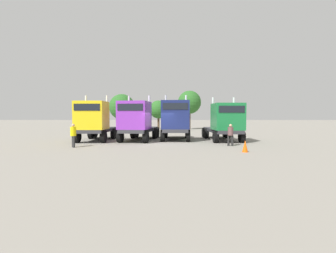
% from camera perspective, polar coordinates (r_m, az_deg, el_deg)
% --- Properties ---
extents(ground, '(200.00, 200.00, 0.00)m').
position_cam_1_polar(ground, '(20.04, -2.18, -3.91)').
color(ground, gray).
extents(semi_truck_yellow, '(2.57, 5.79, 4.07)m').
position_cam_1_polar(semi_truck_yellow, '(22.04, -17.02, 1.32)').
color(semi_truck_yellow, '#333338').
rests_on(semi_truck_yellow, ground).
extents(semi_truck_purple, '(3.30, 6.48, 4.07)m').
position_cam_1_polar(semi_truck_purple, '(21.39, -7.40, 1.44)').
color(semi_truck_purple, '#333338').
rests_on(semi_truck_purple, ground).
extents(semi_truck_navy, '(2.77, 5.86, 4.17)m').
position_cam_1_polar(semi_truck_navy, '(21.89, 1.83, 1.61)').
color(semi_truck_navy, '#333338').
rests_on(semi_truck_navy, ground).
extents(semi_truck_green, '(2.87, 6.42, 3.91)m').
position_cam_1_polar(semi_truck_green, '(21.82, 13.30, 1.08)').
color(semi_truck_green, '#333338').
rests_on(semi_truck_green, ground).
extents(visitor_in_hivis, '(0.56, 0.56, 1.69)m').
position_cam_1_polar(visitor_in_hivis, '(18.49, -21.46, -1.59)').
color(visitor_in_hivis, '#2D2D2D').
rests_on(visitor_in_hivis, ground).
extents(visitor_with_camera, '(0.51, 0.51, 1.63)m').
position_cam_1_polar(visitor_with_camera, '(18.61, 14.54, -1.58)').
color(visitor_with_camera, '#242424').
rests_on(visitor_with_camera, ground).
extents(traffic_cone_near, '(0.36, 0.36, 0.74)m').
position_cam_1_polar(traffic_cone_near, '(15.78, 17.75, -4.46)').
color(traffic_cone_near, '#F2590C').
rests_on(traffic_cone_near, ground).
extents(oak_far_left, '(4.19, 4.19, 5.79)m').
position_cam_1_polar(oak_far_left, '(40.55, -10.82, 4.58)').
color(oak_far_left, '#4C3823').
rests_on(oak_far_left, ground).
extents(oak_far_centre, '(3.14, 3.14, 4.89)m').
position_cam_1_polar(oak_far_centre, '(42.17, -2.27, 4.02)').
color(oak_far_centre, '#4C3823').
rests_on(oak_far_centre, ground).
extents(oak_far_right, '(3.78, 3.78, 6.32)m').
position_cam_1_polar(oak_far_right, '(39.76, 5.10, 5.69)').
color(oak_far_right, '#4C3823').
rests_on(oak_far_right, ground).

